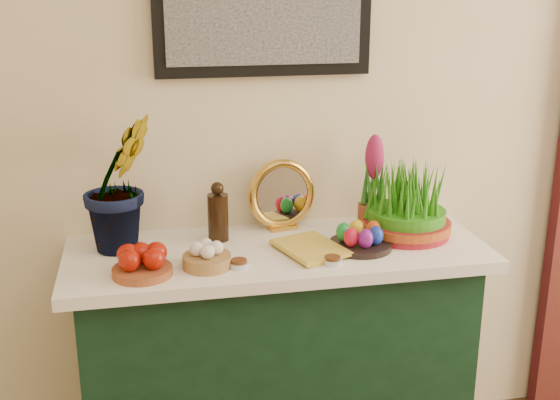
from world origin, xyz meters
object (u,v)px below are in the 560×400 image
(mirror, at_px, (282,195))
(wheatgrass_sabzeh, at_px, (407,205))
(hyacinth_green, at_px, (118,161))
(book, at_px, (287,253))
(sideboard, at_px, (277,369))

(mirror, xyz_separation_m, wheatgrass_sabzeh, (0.41, -0.16, -0.01))
(wheatgrass_sabzeh, bearing_deg, hyacinth_green, 176.03)
(book, relative_size, wheatgrass_sabzeh, 0.76)
(hyacinth_green, bearing_deg, wheatgrass_sabzeh, -35.98)
(sideboard, bearing_deg, wheatgrass_sabzeh, 2.80)
(mirror, xyz_separation_m, book, (-0.04, -0.28, -0.11))
(book, bearing_deg, mirror, 63.28)
(sideboard, xyz_separation_m, wheatgrass_sabzeh, (0.46, 0.02, 0.58))
(wheatgrass_sabzeh, bearing_deg, book, -165.01)
(sideboard, relative_size, wheatgrass_sabzeh, 4.18)
(wheatgrass_sabzeh, bearing_deg, sideboard, -177.20)
(wheatgrass_sabzeh, bearing_deg, mirror, 158.96)
(hyacinth_green, height_order, wheatgrass_sabzeh, hyacinth_green)
(book, height_order, wheatgrass_sabzeh, wheatgrass_sabzeh)
(hyacinth_green, bearing_deg, mirror, -22.70)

